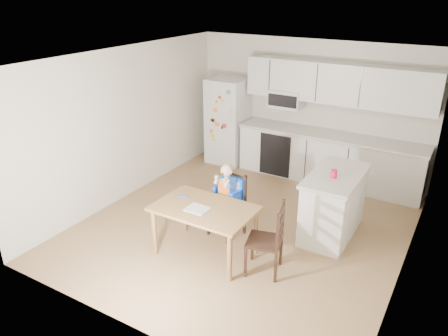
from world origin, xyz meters
name	(u,v)px	position (x,y,z in m)	size (l,w,h in m)	color
room	(262,139)	(0.00, 0.48, 1.25)	(4.52, 5.01, 2.51)	olive
refrigerator	(228,121)	(-1.55, 2.15, 0.85)	(0.72, 0.70, 1.70)	silver
kitchen_run	(329,135)	(0.50, 2.24, 0.88)	(3.37, 0.62, 2.15)	silver
kitchen_island	(333,204)	(1.18, 0.45, 0.48)	(0.67, 1.29, 0.95)	silver
red_cup	(334,174)	(1.18, 0.31, 1.01)	(0.09, 0.09, 0.11)	red
dining_table	(205,214)	(-0.12, -0.93, 0.61)	(1.31, 0.84, 0.70)	brown
napkin	(197,209)	(-0.17, -1.02, 0.71)	(0.29, 0.25, 0.01)	#A2A2A6
toddler_spoon	(182,196)	(-0.55, -0.83, 0.71)	(0.02, 0.02, 0.12)	blue
chair_booster	(229,192)	(-0.11, -0.31, 0.66)	(0.49, 0.49, 1.10)	black
chair_side	(272,235)	(0.82, -0.85, 0.54)	(0.51, 0.51, 0.95)	black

